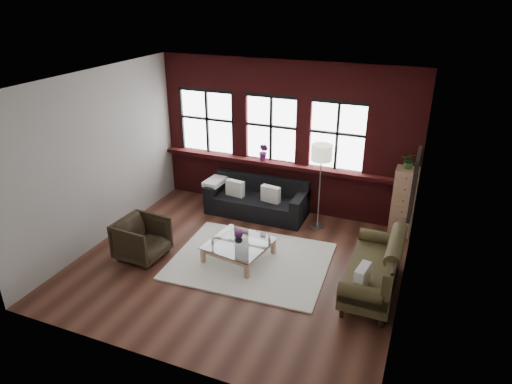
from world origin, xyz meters
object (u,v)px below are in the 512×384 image
at_px(vase, 239,239).
at_px(drawer_chest, 404,202).
at_px(dark_sofa, 257,198).
at_px(armchair, 142,239).
at_px(vintage_settee, 373,263).
at_px(floor_lamp, 320,184).
at_px(coffee_table, 239,251).

height_order(vase, drawer_chest, drawer_chest).
bearing_deg(dark_sofa, armchair, -118.15).
bearing_deg(dark_sofa, vase, -78.23).
distance_m(vintage_settee, armchair, 4.01).
bearing_deg(drawer_chest, vase, -141.29).
distance_m(vintage_settee, vase, 2.35).
xyz_separation_m(vintage_settee, floor_lamp, (-1.35, 1.75, 0.44)).
xyz_separation_m(dark_sofa, drawer_chest, (2.94, 0.30, 0.31)).
xyz_separation_m(dark_sofa, floor_lamp, (1.36, -0.07, 0.57)).
xyz_separation_m(armchair, vase, (1.63, 0.59, 0.04)).
bearing_deg(coffee_table, drawer_chest, 38.71).
distance_m(drawer_chest, floor_lamp, 1.64).
bearing_deg(vase, drawer_chest, 38.71).
relative_size(dark_sofa, vintage_settee, 1.11).
relative_size(vintage_settee, armchair, 2.34).
height_order(armchair, floor_lamp, floor_lamp).
bearing_deg(coffee_table, vintage_settee, -1.28).
xyz_separation_m(vase, drawer_chest, (2.57, 2.06, 0.28)).
height_order(dark_sofa, drawer_chest, drawer_chest).
relative_size(armchair, coffee_table, 0.79).
relative_size(vintage_settee, drawer_chest, 1.38).
bearing_deg(vase, vintage_settee, -1.28).
height_order(dark_sofa, vintage_settee, vintage_settee).
height_order(dark_sofa, coffee_table, dark_sofa).
distance_m(dark_sofa, coffee_table, 1.82).
distance_m(dark_sofa, armchair, 2.67).
bearing_deg(floor_lamp, vintage_settee, -52.38).
height_order(vintage_settee, floor_lamp, floor_lamp).
distance_m(armchair, drawer_chest, 4.98).
bearing_deg(drawer_chest, vintage_settee, -96.21).
xyz_separation_m(coffee_table, vase, (0.00, -0.00, 0.24)).
xyz_separation_m(vintage_settee, drawer_chest, (0.23, 2.12, 0.18)).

